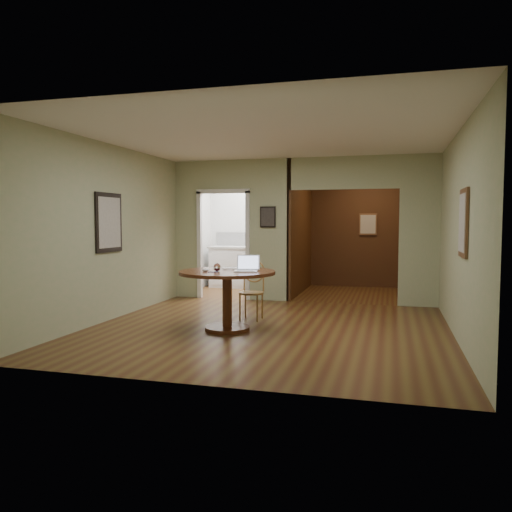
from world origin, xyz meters
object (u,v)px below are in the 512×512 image
(chair, at_px, (252,286))
(open_laptop, at_px, (247,267))
(dining_table, at_px, (227,286))
(closed_laptop, at_px, (233,268))

(chair, relative_size, open_laptop, 2.57)
(dining_table, height_order, chair, chair)
(dining_table, relative_size, chair, 1.46)
(open_laptop, bearing_deg, chair, 87.95)
(dining_table, xyz_separation_m, open_laptop, (0.29, 0.00, 0.28))
(dining_table, bearing_deg, open_laptop, 0.17)
(chair, xyz_separation_m, closed_laptop, (-0.10, -0.66, 0.34))
(open_laptop, bearing_deg, dining_table, 167.13)
(closed_laptop, bearing_deg, open_laptop, -50.94)
(dining_table, relative_size, open_laptop, 3.74)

